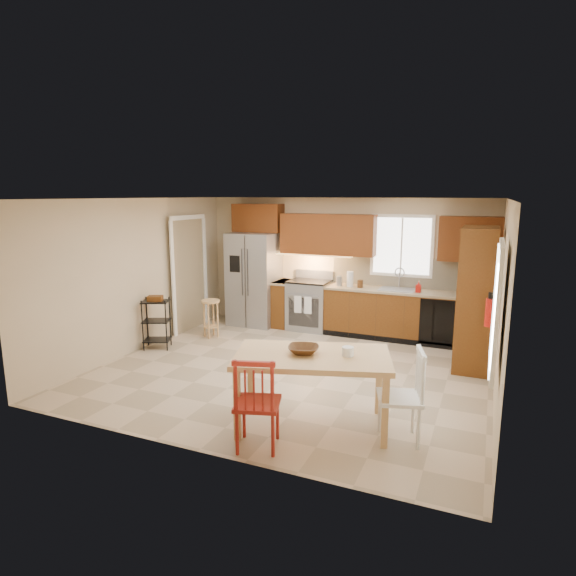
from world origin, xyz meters
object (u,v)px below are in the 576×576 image
at_px(dining_table, 312,391).
at_px(chair_white, 399,396).
at_px(range_stove, 309,306).
at_px(utility_cart, 157,324).
at_px(pantry, 476,299).
at_px(chair_red, 258,402).
at_px(table_bowl, 303,354).
at_px(table_jar, 348,353).
at_px(soap_bottle, 418,287).
at_px(fire_extinguisher, 490,312).
at_px(bar_stool, 211,319).
at_px(refrigerator, 254,279).

distance_m(dining_table, chair_white, 0.96).
height_order(range_stove, utility_cart, range_stove).
xyz_separation_m(pantry, dining_table, (-1.56, -2.72, -0.64)).
bearing_deg(chair_red, dining_table, 44.71).
bearing_deg(chair_red, chair_white, 11.31).
distance_m(chair_red, utility_cart, 3.76).
bearing_deg(chair_white, table_bowl, 75.72).
bearing_deg(chair_red, table_jar, 29.42).
distance_m(chair_white, table_bowl, 1.11).
bearing_deg(utility_cart, dining_table, -49.20).
distance_m(soap_bottle, chair_white, 3.62).
bearing_deg(table_bowl, table_jar, 12.53).
relative_size(fire_extinguisher, chair_white, 0.36).
xyz_separation_m(table_jar, bar_stool, (-3.24, 2.40, -0.52)).
distance_m(fire_extinguisher, bar_stool, 4.77).
bearing_deg(table_bowl, chair_white, 2.71).
relative_size(refrigerator, dining_table, 1.08).
relative_size(fire_extinguisher, utility_cart, 0.42).
bearing_deg(fire_extinguisher, bar_stool, 169.77).
relative_size(refrigerator, table_bowl, 5.33).
xyz_separation_m(refrigerator, soap_bottle, (3.18, -0.02, 0.09)).
bearing_deg(chair_white, dining_table, 76.02).
height_order(soap_bottle, table_jar, soap_bottle).
bearing_deg(table_jar, chair_red, -133.59).
bearing_deg(dining_table, refrigerator, 108.19).
bearing_deg(pantry, range_stove, 161.71).
distance_m(soap_bottle, pantry, 1.31).
bearing_deg(chair_red, refrigerator, 100.33).
distance_m(range_stove, fire_extinguisher, 3.83).
relative_size(chair_white, utility_cart, 1.16).
height_order(range_stove, table_jar, table_jar).
bearing_deg(fire_extinguisher, dining_table, -136.57).
xyz_separation_m(table_bowl, utility_cart, (-3.26, 1.59, -0.41)).
distance_m(range_stove, table_jar, 4.04).
height_order(soap_bottle, table_bowl, soap_bottle).
bearing_deg(chair_red, utility_cart, 126.40).
bearing_deg(utility_cart, fire_extinguisher, -23.05).
bearing_deg(table_bowl, bar_stool, 137.87).
xyz_separation_m(soap_bottle, utility_cart, (-3.98, -2.03, -0.57)).
height_order(fire_extinguisher, chair_red, fire_extinguisher).
bearing_deg(fire_extinguisher, table_bowl, -138.23).
relative_size(dining_table, chair_red, 1.70).
bearing_deg(fire_extinguisher, pantry, 100.78).
relative_size(chair_red, bar_stool, 1.44).
bearing_deg(bar_stool, fire_extinguisher, 8.28).
xyz_separation_m(soap_bottle, table_jar, (-0.24, -3.51, -0.13)).
relative_size(pantry, bar_stool, 3.05).
distance_m(dining_table, chair_red, 0.74).
height_order(fire_extinguisher, chair_white, fire_extinguisher).
bearing_deg(dining_table, utility_cart, 137.70).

